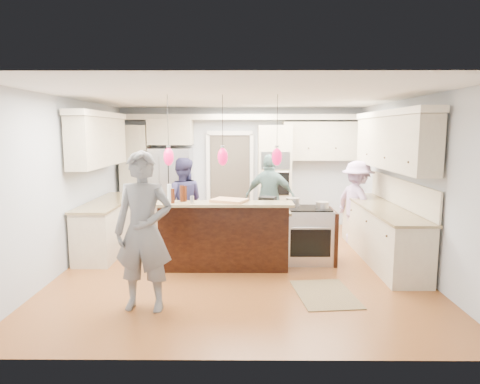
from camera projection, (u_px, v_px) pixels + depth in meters
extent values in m
plane|color=#AA5C2E|center=(240.00, 264.00, 7.07)|extent=(6.00, 6.00, 0.00)
cube|color=#B2BCC6|center=(241.00, 167.00, 9.84)|extent=(5.50, 0.04, 2.70)
cube|color=#B2BCC6|center=(238.00, 222.00, 3.91)|extent=(5.50, 0.04, 2.70)
cube|color=#B2BCC6|center=(70.00, 183.00, 6.89)|extent=(0.04, 6.00, 2.70)
cube|color=#B2BCC6|center=(411.00, 183.00, 6.86)|extent=(0.04, 6.00, 2.70)
cube|color=white|center=(240.00, 97.00, 6.68)|extent=(5.50, 6.00, 0.04)
cube|color=#B7B7BC|center=(172.00, 188.00, 9.56)|extent=(0.90, 0.70, 1.80)
cube|color=beige|center=(274.00, 177.00, 9.54)|extent=(0.72, 0.64, 2.30)
cube|color=black|center=(276.00, 160.00, 9.16)|extent=(0.60, 0.02, 0.35)
cube|color=black|center=(275.00, 183.00, 9.23)|extent=(0.60, 0.02, 0.50)
cylinder|color=#B7B7BC|center=(276.00, 172.00, 9.16)|extent=(0.55, 0.02, 0.02)
cube|color=beige|center=(136.00, 177.00, 9.59)|extent=(0.60, 0.58, 2.30)
cube|color=beige|center=(171.00, 132.00, 9.44)|extent=(0.95, 0.58, 0.55)
cube|color=beige|center=(321.00, 141.00, 9.57)|extent=(1.70, 0.35, 0.85)
cube|color=beige|center=(241.00, 117.00, 9.49)|extent=(5.30, 0.38, 0.12)
cube|color=#4C443A|center=(230.00, 180.00, 9.88)|extent=(0.90, 0.06, 2.10)
cube|color=white|center=(230.00, 133.00, 9.69)|extent=(1.04, 0.06, 0.10)
cube|color=beige|center=(381.00, 234.00, 7.29)|extent=(0.60, 3.00, 0.88)
cube|color=tan|center=(382.00, 207.00, 7.22)|extent=(0.64, 3.05, 0.04)
cube|color=beige|center=(392.00, 143.00, 7.07)|extent=(0.35, 3.00, 0.85)
cube|color=beige|center=(393.00, 114.00, 7.00)|extent=(0.37, 3.10, 0.10)
cube|color=beige|center=(109.00, 227.00, 7.81)|extent=(0.60, 2.20, 0.88)
cube|color=tan|center=(108.00, 202.00, 7.75)|extent=(0.64, 2.25, 0.04)
cube|color=beige|center=(99.00, 142.00, 7.59)|extent=(0.35, 2.20, 0.85)
cube|color=beige|center=(98.00, 115.00, 7.53)|extent=(0.37, 2.30, 0.10)
cube|color=black|center=(225.00, 236.00, 7.15)|extent=(2.00, 1.00, 0.88)
cube|color=tan|center=(225.00, 209.00, 7.09)|extent=(2.10, 1.10, 0.04)
cube|color=black|center=(223.00, 238.00, 6.59)|extent=(2.00, 0.12, 1.08)
cube|color=tan|center=(223.00, 204.00, 6.37)|extent=(2.10, 0.42, 0.04)
cube|color=black|center=(268.00, 201.00, 7.30)|extent=(0.32, 0.29, 0.14)
cube|color=#B7B7BC|center=(307.00, 235.00, 7.14)|extent=(0.76, 0.66, 0.90)
cube|color=black|center=(310.00, 243.00, 6.82)|extent=(0.65, 0.01, 0.45)
cube|color=black|center=(308.00, 208.00, 7.08)|extent=(0.72, 0.59, 0.02)
cube|color=black|center=(332.00, 236.00, 7.14)|extent=(0.06, 0.71, 0.88)
cylinder|color=black|center=(168.00, 121.00, 6.24)|extent=(0.01, 0.01, 0.75)
ellipsoid|color=#C10B41|center=(169.00, 157.00, 6.31)|extent=(0.15, 0.15, 0.26)
cylinder|color=black|center=(222.00, 121.00, 6.23)|extent=(0.01, 0.01, 0.75)
ellipsoid|color=#C10B41|center=(223.00, 157.00, 6.31)|extent=(0.15, 0.15, 0.26)
cylinder|color=black|center=(277.00, 121.00, 6.23)|extent=(0.01, 0.01, 0.75)
ellipsoid|color=#C10B41|center=(277.00, 157.00, 6.30)|extent=(0.15, 0.15, 0.26)
imported|color=slate|center=(144.00, 232.00, 5.15)|extent=(0.75, 0.53, 1.95)
imported|color=navy|center=(182.00, 202.00, 8.11)|extent=(0.84, 0.66, 1.68)
imported|color=slate|center=(270.00, 197.00, 8.52)|extent=(1.08, 0.67, 1.72)
imported|color=#B495C9|center=(357.00, 203.00, 8.22)|extent=(0.99, 1.20, 1.61)
cube|color=olive|center=(325.00, 294.00, 5.74)|extent=(0.84, 1.15, 0.01)
cylinder|color=silver|center=(169.00, 193.00, 6.35)|extent=(0.08, 0.08, 0.27)
cylinder|color=#401A0B|center=(182.00, 193.00, 6.43)|extent=(0.08, 0.08, 0.25)
cylinder|color=#401A0B|center=(173.00, 196.00, 6.29)|extent=(0.07, 0.07, 0.22)
cylinder|color=#401A0B|center=(185.00, 194.00, 6.46)|extent=(0.08, 0.08, 0.24)
cylinder|color=#B7B7BC|center=(192.00, 200.00, 6.28)|extent=(0.07, 0.07, 0.11)
cube|color=tan|center=(229.00, 200.00, 6.45)|extent=(0.60, 0.53, 0.04)
cylinder|color=#B7B7BC|center=(293.00, 202.00, 7.26)|extent=(0.23, 0.23, 0.13)
cylinder|color=#B7B7BC|center=(322.00, 205.00, 7.03)|extent=(0.21, 0.21, 0.10)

